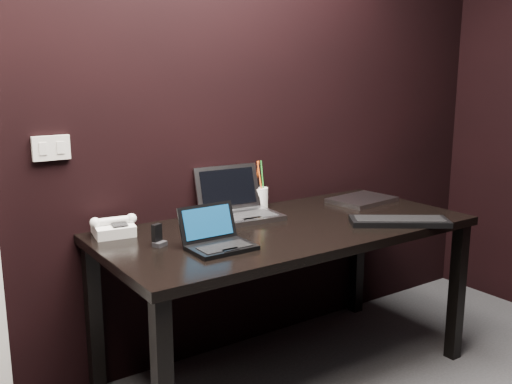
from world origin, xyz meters
TOP-DOWN VIEW (x-y plane):
  - wall_back at (0.00, 1.80)m, footprint 4.00×0.00m
  - wall_switch at (-0.62, 1.79)m, footprint 0.15×0.02m
  - desk at (0.30, 1.40)m, footprint 1.70×0.80m
  - netbook at (-0.14, 1.28)m, footprint 0.25×0.22m
  - silver_laptop at (0.19, 1.64)m, footprint 0.36×0.33m
  - ext_keyboard at (0.73, 1.12)m, footprint 0.45×0.38m
  - closed_laptop at (0.92, 1.55)m, footprint 0.36×0.27m
  - desk_phone at (-0.41, 1.68)m, footprint 0.20×0.17m
  - mobile_phone at (-0.32, 1.44)m, footprint 0.06×0.06m
  - pen_cup at (0.39, 1.75)m, footprint 0.10×0.10m

SIDE VIEW (x-z plane):
  - desk at x=0.30m, z-range 0.29..1.03m
  - closed_laptop at x=0.92m, z-range 0.74..0.76m
  - ext_keyboard at x=0.73m, z-range 0.74..0.77m
  - netbook at x=-0.14m, z-range 0.69..0.85m
  - mobile_phone at x=-0.32m, z-range 0.73..0.82m
  - desk_phone at x=-0.41m, z-range 0.73..0.82m
  - silver_laptop at x=0.19m, z-range 0.67..0.90m
  - pen_cup at x=0.39m, z-range 0.67..0.92m
  - wall_switch at x=-0.62m, z-range 1.07..1.17m
  - wall_back at x=0.00m, z-range -0.70..3.30m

